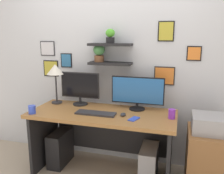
{
  "coord_description": "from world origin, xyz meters",
  "views": [
    {
      "loc": [
        0.81,
        -2.42,
        1.6
      ],
      "look_at": [
        0.1,
        0.05,
        1.04
      ],
      "focal_mm": 38.32,
      "sensor_mm": 36.0,
      "label": 1
    }
  ],
  "objects": [
    {
      "name": "ground_plane",
      "position": [
        0.0,
        0.0,
        0.0
      ],
      "size": [
        8.0,
        8.0,
        0.0
      ],
      "primitive_type": "plane",
      "color": "tan"
    },
    {
      "name": "computer_mouse",
      "position": [
        0.25,
        -0.05,
        0.77
      ],
      "size": [
        0.06,
        0.09,
        0.03
      ],
      "primitive_type": "ellipsoid",
      "color": "#2D2D33",
      "rests_on": "desk"
    },
    {
      "name": "desk",
      "position": [
        0.0,
        0.05,
        0.54
      ],
      "size": [
        1.63,
        0.68,
        0.75
      ],
      "color": "#9E6B38",
      "rests_on": "ground"
    },
    {
      "name": "coffee_mug",
      "position": [
        -0.73,
        -0.25,
        0.8
      ],
      "size": [
        0.08,
        0.08,
        0.09
      ],
      "primitive_type": "cylinder",
      "color": "blue",
      "rests_on": "desk"
    },
    {
      "name": "monitor_right",
      "position": [
        0.36,
        0.22,
        0.95
      ],
      "size": [
        0.61,
        0.18,
        0.38
      ],
      "color": "black",
      "rests_on": "desk"
    },
    {
      "name": "monitor_left",
      "position": [
        -0.36,
        0.22,
        0.97
      ],
      "size": [
        0.49,
        0.18,
        0.4
      ],
      "color": "black",
      "rests_on": "desk"
    },
    {
      "name": "computer_tower_left",
      "position": [
        -0.58,
        0.06,
        0.21
      ],
      "size": [
        0.18,
        0.4,
        0.42
      ],
      "primitive_type": "cube",
      "color": "black",
      "rests_on": "ground"
    },
    {
      "name": "printer",
      "position": [
        1.15,
        0.04,
        0.72
      ],
      "size": [
        0.38,
        0.34,
        0.17
      ],
      "primitive_type": "cube",
      "color": "#9E9EA3",
      "rests_on": "drawer_cabinet"
    },
    {
      "name": "cell_phone",
      "position": [
        0.39,
        -0.13,
        0.76
      ],
      "size": [
        0.11,
        0.15,
        0.01
      ],
      "primitive_type": "cube",
      "rotation": [
        0.0,
        0.0,
        -0.32
      ],
      "color": "blue",
      "rests_on": "desk"
    },
    {
      "name": "drawer_cabinet",
      "position": [
        1.15,
        0.04,
        0.32
      ],
      "size": [
        0.44,
        0.5,
        0.64
      ],
      "primitive_type": "cube",
      "color": "brown",
      "rests_on": "ground"
    },
    {
      "name": "desk_lamp",
      "position": [
        -0.67,
        0.19,
        1.15
      ],
      "size": [
        0.21,
        0.21,
        0.5
      ],
      "color": "#2D2D33",
      "rests_on": "desk"
    },
    {
      "name": "keyboard",
      "position": [
        -0.05,
        -0.08,
        0.76
      ],
      "size": [
        0.44,
        0.14,
        0.02
      ],
      "primitive_type": "cube",
      "color": "#2D2D33",
      "rests_on": "desk"
    },
    {
      "name": "pen_cup",
      "position": [
        0.75,
        0.01,
        0.8
      ],
      "size": [
        0.07,
        0.07,
        0.1
      ],
      "primitive_type": "cylinder",
      "color": "purple",
      "rests_on": "desk"
    },
    {
      "name": "computer_tower_right",
      "position": [
        0.54,
        0.02,
        0.19
      ],
      "size": [
        0.18,
        0.4,
        0.38
      ],
      "primitive_type": "cube",
      "color": "#99999E",
      "rests_on": "ground"
    },
    {
      "name": "back_wall_assembly",
      "position": [
        -0.0,
        0.44,
        1.35
      ],
      "size": [
        4.4,
        0.24,
        2.7
      ],
      "color": "silver",
      "rests_on": "ground"
    }
  ]
}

